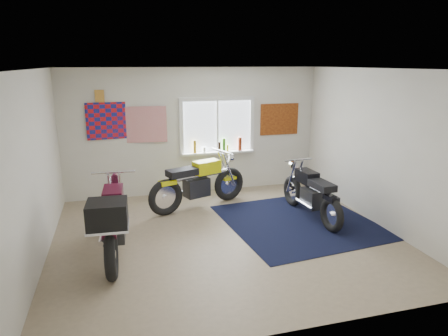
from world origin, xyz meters
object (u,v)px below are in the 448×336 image
object	(u,v)px
navy_rug	(299,221)
yellow_triumph	(198,184)
black_chrome_bike	(311,195)
maroon_tourer	(113,221)

from	to	relation	value
navy_rug	yellow_triumph	xyz separation A→B (m)	(-1.59, 1.23, 0.48)
black_chrome_bike	maroon_tourer	bearing A→B (deg)	97.32
navy_rug	black_chrome_bike	size ratio (longest dim) A/B	1.32
navy_rug	black_chrome_bike	xyz separation A→B (m)	(0.30, 0.15, 0.44)
yellow_triumph	maroon_tourer	world-z (taller)	maroon_tourer
navy_rug	yellow_triumph	size ratio (longest dim) A/B	1.25
yellow_triumph	maroon_tourer	distance (m)	2.42
yellow_triumph	black_chrome_bike	bearing A→B (deg)	-49.97
black_chrome_bike	maroon_tourer	world-z (taller)	maroon_tourer
navy_rug	yellow_triumph	bearing A→B (deg)	142.24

